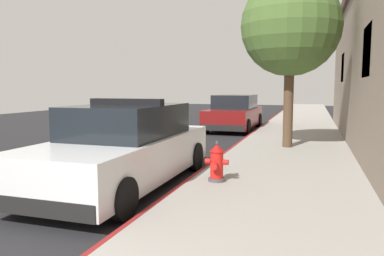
# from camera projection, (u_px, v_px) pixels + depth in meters

# --- Properties ---
(ground_plane) EXTENTS (29.15, 60.00, 0.20)m
(ground_plane) POSITION_uv_depth(u_px,v_px,m) (109.00, 146.00, 12.65)
(ground_plane) COLOR #232326
(sidewalk_pavement) EXTENTS (3.22, 60.00, 0.15)m
(sidewalk_pavement) POSITION_uv_depth(u_px,v_px,m) (291.00, 150.00, 10.78)
(sidewalk_pavement) COLOR #9E9991
(sidewalk_pavement) RESTS_ON ground
(curb_painted_edge) EXTENTS (0.08, 60.00, 0.15)m
(curb_painted_edge) POSITION_uv_depth(u_px,v_px,m) (235.00, 148.00, 11.29)
(curb_painted_edge) COLOR maroon
(curb_painted_edge) RESTS_ON ground
(police_cruiser) EXTENTS (1.94, 4.84, 1.68)m
(police_cruiser) POSITION_uv_depth(u_px,v_px,m) (126.00, 148.00, 7.12)
(police_cruiser) COLOR white
(police_cruiser) RESTS_ON ground
(parked_car_silver_ahead) EXTENTS (1.94, 4.84, 1.56)m
(parked_car_silver_ahead) POSITION_uv_depth(u_px,v_px,m) (235.00, 113.00, 16.75)
(parked_car_silver_ahead) COLOR maroon
(parked_car_silver_ahead) RESTS_ON ground
(fire_hydrant) EXTENTS (0.44, 0.40, 0.76)m
(fire_hydrant) POSITION_uv_depth(u_px,v_px,m) (217.00, 163.00, 6.91)
(fire_hydrant) COLOR #4C4C51
(fire_hydrant) RESTS_ON sidewalk_pavement
(street_tree) EXTENTS (2.84, 2.84, 4.90)m
(street_tree) POSITION_uv_depth(u_px,v_px,m) (291.00, 27.00, 10.60)
(street_tree) COLOR brown
(street_tree) RESTS_ON sidewalk_pavement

